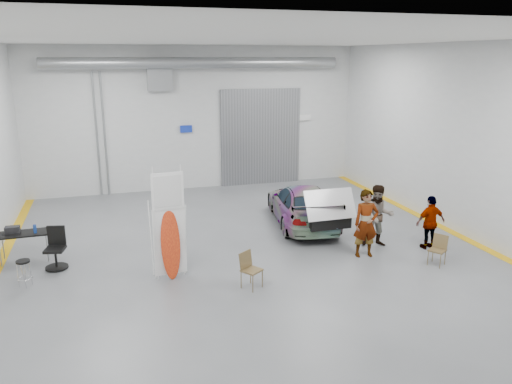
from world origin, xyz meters
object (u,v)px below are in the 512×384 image
object	(u,v)px
surfboard_display	(169,234)
work_table	(21,233)
person_b	(378,216)
office_chair	(55,251)
folding_chair_near	(252,277)
sedan_car	(302,205)
folding_chair_far	(436,256)
shop_stool	(24,273)
person_a	(366,223)
person_c	(430,222)

from	to	relation	value
surfboard_display	work_table	bearing A→B (deg)	142.90
person_b	office_chair	bearing A→B (deg)	-169.20
surfboard_display	office_chair	world-z (taller)	surfboard_display
office_chair	folding_chair_near	bearing A→B (deg)	-16.85
folding_chair_near	sedan_car	bearing A→B (deg)	19.71
folding_chair_near	folding_chair_far	xyz separation A→B (m)	(5.25, -0.13, -0.02)
folding_chair_near	shop_stool	xyz separation A→B (m)	(-5.39, 1.70, 0.06)
work_table	shop_stool	bearing A→B (deg)	-81.20
work_table	office_chair	world-z (taller)	office_chair
folding_chair_near	work_table	xyz separation A→B (m)	(-5.66, 3.48, 0.53)
person_a	surfboard_display	world-z (taller)	surfboard_display
person_c	shop_stool	distance (m)	11.22
sedan_car	surfboard_display	distance (m)	5.83
person_a	person_c	size ratio (longest dim) A/B	1.21
person_c	work_table	distance (m)	11.73
folding_chair_far	work_table	world-z (taller)	work_table
folding_chair_far	person_a	bearing A→B (deg)	-158.93
person_b	person_a	bearing A→B (deg)	-123.59
sedan_car	work_table	xyz separation A→B (m)	(-8.71, -0.77, 0.15)
folding_chair_far	work_table	size ratio (longest dim) A/B	0.64
sedan_car	folding_chair_far	distance (m)	4.92
folding_chair_near	folding_chair_far	world-z (taller)	folding_chair_near
person_b	person_c	size ratio (longest dim) A/B	1.16
surfboard_display	office_chair	size ratio (longest dim) A/B	2.64
person_c	folding_chair_near	xyz separation A→B (m)	(-5.80, -0.99, -0.53)
person_b	surfboard_display	xyz separation A→B (m)	(-6.28, -0.50, 0.26)
person_b	work_table	size ratio (longest dim) A/B	1.44
sedan_car	office_chair	size ratio (longest dim) A/B	4.11
folding_chair_near	surfboard_display	bearing A→B (deg)	113.93
person_a	work_table	world-z (taller)	person_a
surfboard_display	folding_chair_far	xyz separation A→B (m)	(7.10, -1.26, -0.94)
folding_chair_far	shop_stool	xyz separation A→B (m)	(-10.64, 1.83, 0.08)
surfboard_display	office_chair	distance (m)	3.35
folding_chair_near	work_table	bearing A→B (deg)	113.83
sedan_car	work_table	world-z (taller)	sedan_car
folding_chair_near	folding_chair_far	distance (m)	5.25
person_c	shop_stool	world-z (taller)	person_c
sedan_car	surfboard_display	world-z (taller)	surfboard_display
sedan_car	person_c	size ratio (longest dim) A/B	2.84
surfboard_display	folding_chair_near	xyz separation A→B (m)	(1.85, -1.13, -0.92)
sedan_car	office_chair	xyz separation A→B (m)	(-7.78, -1.56, -0.18)
folding_chair_near	work_table	world-z (taller)	work_table
sedan_car	folding_chair_near	distance (m)	5.24
surfboard_display	person_b	bearing A→B (deg)	-0.89
folding_chair_near	person_c	bearing A→B (deg)	-24.90
person_c	work_table	size ratio (longest dim) A/B	1.24
person_a	person_b	distance (m)	0.97
person_b	shop_stool	size ratio (longest dim) A/B	2.74
work_table	person_a	bearing A→B (deg)	-14.75
folding_chair_near	shop_stool	bearing A→B (deg)	127.90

